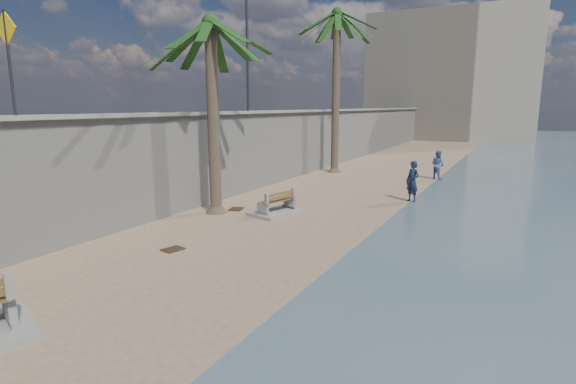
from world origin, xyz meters
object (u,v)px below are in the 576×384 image
(palm_mid, at_px, (210,25))
(person_a, at_px, (413,178))
(palm_back, at_px, (337,16))
(person_b, at_px, (438,163))
(bench_far, at_px, (277,204))

(palm_mid, distance_m, person_a, 9.63)
(palm_back, bearing_deg, palm_mid, -90.27)
(palm_back, bearing_deg, person_b, 1.49)
(bench_far, relative_size, palm_mid, 0.29)
(palm_back, height_order, person_b, palm_back)
(palm_mid, distance_m, person_b, 14.16)
(person_b, bearing_deg, bench_far, 101.02)
(palm_mid, bearing_deg, person_a, 41.28)
(palm_back, relative_size, person_a, 5.08)
(bench_far, distance_m, palm_back, 13.62)
(palm_mid, relative_size, person_a, 3.90)
(palm_mid, xyz_separation_m, person_b, (5.83, 11.59, -5.67))
(palm_mid, relative_size, person_b, 4.42)
(person_b, bearing_deg, palm_mid, 93.75)
(person_a, relative_size, person_b, 1.13)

